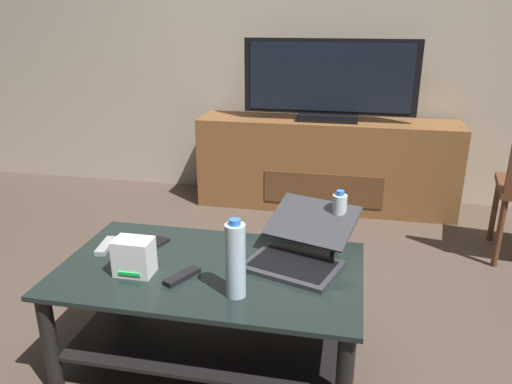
{
  "coord_description": "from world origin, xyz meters",
  "views": [
    {
      "loc": [
        0.39,
        -1.8,
        1.41
      ],
      "look_at": [
        -0.06,
        0.37,
        0.6
      ],
      "focal_mm": 34.51,
      "sensor_mm": 36.0,
      "label": 1
    }
  ],
  "objects_px": {
    "router_box": "(134,257)",
    "tv_remote": "(106,246)",
    "television": "(330,82)",
    "water_bottle_near": "(235,260)",
    "water_bottle_far": "(339,221)",
    "soundbar_remote": "(182,276)",
    "media_cabinet": "(326,164)",
    "cell_phone": "(153,244)",
    "coffee_table": "(211,298)",
    "laptop": "(301,247)"
  },
  "relations": [
    {
      "from": "media_cabinet",
      "to": "water_bottle_far",
      "type": "distance_m",
      "value": 1.68
    },
    {
      "from": "media_cabinet",
      "to": "soundbar_remote",
      "type": "height_order",
      "value": "media_cabinet"
    },
    {
      "from": "water_bottle_near",
      "to": "laptop",
      "type": "bearing_deg",
      "value": 57.73
    },
    {
      "from": "tv_remote",
      "to": "television",
      "type": "bearing_deg",
      "value": 58.01
    },
    {
      "from": "tv_remote",
      "to": "water_bottle_far",
      "type": "bearing_deg",
      "value": 3.85
    },
    {
      "from": "coffee_table",
      "to": "laptop",
      "type": "height_order",
      "value": "laptop"
    },
    {
      "from": "cell_phone",
      "to": "media_cabinet",
      "type": "bearing_deg",
      "value": 90.95
    },
    {
      "from": "router_box",
      "to": "tv_remote",
      "type": "bearing_deg",
      "value": 140.72
    },
    {
      "from": "router_box",
      "to": "cell_phone",
      "type": "xyz_separation_m",
      "value": [
        -0.03,
        0.25,
        -0.07
      ]
    },
    {
      "from": "router_box",
      "to": "cell_phone",
      "type": "relative_size",
      "value": 1.05
    },
    {
      "from": "media_cabinet",
      "to": "soundbar_remote",
      "type": "xyz_separation_m",
      "value": [
        -0.41,
        -2.04,
        0.13
      ]
    },
    {
      "from": "water_bottle_near",
      "to": "water_bottle_far",
      "type": "height_order",
      "value": "water_bottle_near"
    },
    {
      "from": "television",
      "to": "cell_phone",
      "type": "bearing_deg",
      "value": -109.79
    },
    {
      "from": "television",
      "to": "cell_phone",
      "type": "height_order",
      "value": "television"
    },
    {
      "from": "cell_phone",
      "to": "water_bottle_far",
      "type": "bearing_deg",
      "value": 29.98
    },
    {
      "from": "soundbar_remote",
      "to": "water_bottle_far",
      "type": "bearing_deg",
      "value": 61.54
    },
    {
      "from": "media_cabinet",
      "to": "laptop",
      "type": "distance_m",
      "value": 1.81
    },
    {
      "from": "tv_remote",
      "to": "soundbar_remote",
      "type": "height_order",
      "value": "same"
    },
    {
      "from": "coffee_table",
      "to": "water_bottle_far",
      "type": "bearing_deg",
      "value": 29.47
    },
    {
      "from": "television",
      "to": "tv_remote",
      "type": "relative_size",
      "value": 7.71
    },
    {
      "from": "tv_remote",
      "to": "soundbar_remote",
      "type": "distance_m",
      "value": 0.45
    },
    {
      "from": "water_bottle_far",
      "to": "soundbar_remote",
      "type": "distance_m",
      "value": 0.7
    },
    {
      "from": "media_cabinet",
      "to": "tv_remote",
      "type": "bearing_deg",
      "value": -114.0
    },
    {
      "from": "water_bottle_near",
      "to": "soundbar_remote",
      "type": "relative_size",
      "value": 1.86
    },
    {
      "from": "water_bottle_near",
      "to": "soundbar_remote",
      "type": "xyz_separation_m",
      "value": [
        -0.23,
        0.07,
        -0.13
      ]
    },
    {
      "from": "water_bottle_near",
      "to": "water_bottle_far",
      "type": "bearing_deg",
      "value": 53.36
    },
    {
      "from": "television",
      "to": "water_bottle_far",
      "type": "xyz_separation_m",
      "value": [
        0.16,
        -1.63,
        -0.37
      ]
    },
    {
      "from": "tv_remote",
      "to": "coffee_table",
      "type": "bearing_deg",
      "value": -16.43
    },
    {
      "from": "coffee_table",
      "to": "tv_remote",
      "type": "bearing_deg",
      "value": 171.31
    },
    {
      "from": "water_bottle_near",
      "to": "tv_remote",
      "type": "relative_size",
      "value": 1.86
    },
    {
      "from": "coffee_table",
      "to": "media_cabinet",
      "type": "xyz_separation_m",
      "value": [
        0.33,
        1.93,
        0.02
      ]
    },
    {
      "from": "laptop",
      "to": "water_bottle_far",
      "type": "bearing_deg",
      "value": 45.41
    },
    {
      "from": "cell_phone",
      "to": "tv_remote",
      "type": "bearing_deg",
      "value": -139.5
    },
    {
      "from": "media_cabinet",
      "to": "cell_phone",
      "type": "bearing_deg",
      "value": -109.57
    },
    {
      "from": "laptop",
      "to": "router_box",
      "type": "distance_m",
      "value": 0.66
    },
    {
      "from": "water_bottle_near",
      "to": "water_bottle_far",
      "type": "distance_m",
      "value": 0.57
    },
    {
      "from": "coffee_table",
      "to": "television",
      "type": "xyz_separation_m",
      "value": [
        0.33,
        1.91,
        0.64
      ]
    },
    {
      "from": "television",
      "to": "water_bottle_near",
      "type": "height_order",
      "value": "television"
    },
    {
      "from": "router_box",
      "to": "soundbar_remote",
      "type": "distance_m",
      "value": 0.2
    },
    {
      "from": "tv_remote",
      "to": "laptop",
      "type": "bearing_deg",
      "value": -3.86
    },
    {
      "from": "cell_phone",
      "to": "soundbar_remote",
      "type": "relative_size",
      "value": 0.88
    },
    {
      "from": "media_cabinet",
      "to": "coffee_table",
      "type": "bearing_deg",
      "value": -99.75
    },
    {
      "from": "media_cabinet",
      "to": "water_bottle_near",
      "type": "relative_size",
      "value": 6.44
    },
    {
      "from": "coffee_table",
      "to": "television",
      "type": "distance_m",
      "value": 2.04
    },
    {
      "from": "water_bottle_far",
      "to": "soundbar_remote",
      "type": "xyz_separation_m",
      "value": [
        -0.57,
        -0.39,
        -0.12
      ]
    },
    {
      "from": "water_bottle_far",
      "to": "tv_remote",
      "type": "distance_m",
      "value": 1.01
    },
    {
      "from": "coffee_table",
      "to": "tv_remote",
      "type": "distance_m",
      "value": 0.52
    },
    {
      "from": "media_cabinet",
      "to": "cell_phone",
      "type": "relative_size",
      "value": 13.69
    },
    {
      "from": "laptop",
      "to": "media_cabinet",
      "type": "bearing_deg",
      "value": 90.53
    },
    {
      "from": "laptop",
      "to": "tv_remote",
      "type": "xyz_separation_m",
      "value": [
        -0.84,
        -0.06,
        -0.05
      ]
    }
  ]
}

